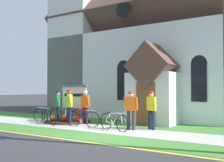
# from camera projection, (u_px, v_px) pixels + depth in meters

# --- Properties ---
(ground) EXTENTS (140.00, 140.00, 0.00)m
(ground) POSITION_uv_depth(u_px,v_px,m) (153.00, 125.00, 13.70)
(ground) COLOR #333335
(sidewalk_slab) EXTENTS (32.00, 2.11, 0.01)m
(sidewalk_slab) POSITION_uv_depth(u_px,v_px,m) (83.00, 127.00, 13.07)
(sidewalk_slab) COLOR #B7B5AD
(sidewalk_slab) RESTS_ON ground
(grass_verge) EXTENTS (32.00, 1.63, 0.01)m
(grass_verge) POSITION_uv_depth(u_px,v_px,m) (54.00, 132.00, 11.52)
(grass_verge) COLOR #427F33
(grass_verge) RESTS_ON ground
(church_lawn) EXTENTS (24.00, 2.60, 0.01)m
(church_lawn) POSITION_uv_depth(u_px,v_px,m) (111.00, 122.00, 15.03)
(church_lawn) COLOR #427F33
(church_lawn) RESTS_ON ground
(curb_paint_stripe) EXTENTS (28.00, 0.16, 0.01)m
(curb_paint_stripe) POSITION_uv_depth(u_px,v_px,m) (35.00, 135.00, 10.71)
(curb_paint_stripe) COLOR yellow
(curb_paint_stripe) RESTS_ON ground
(church_building) EXTENTS (12.96, 10.69, 13.53)m
(church_building) POSITION_uv_depth(u_px,v_px,m) (147.00, 46.00, 19.92)
(church_building) COLOR silver
(church_building) RESTS_ON ground
(church_sign) EXTENTS (1.74, 0.20, 2.01)m
(church_sign) POSITION_uv_depth(u_px,v_px,m) (74.00, 98.00, 15.37)
(church_sign) COLOR slate
(church_sign) RESTS_ON ground
(flower_bed) EXTENTS (2.43, 2.43, 0.34)m
(flower_bed) POSITION_uv_depth(u_px,v_px,m) (68.00, 121.00, 14.91)
(flower_bed) COLOR #382319
(flower_bed) RESTS_ON ground
(bicycle_red) EXTENTS (1.68, 0.48, 0.85)m
(bicycle_red) POSITION_uv_depth(u_px,v_px,m) (82.00, 119.00, 13.15)
(bicycle_red) COLOR black
(bicycle_red) RESTS_ON ground
(bicycle_blue) EXTENTS (1.69, 0.70, 0.85)m
(bicycle_blue) POSITION_uv_depth(u_px,v_px,m) (49.00, 117.00, 13.98)
(bicycle_blue) COLOR black
(bicycle_blue) RESTS_ON ground
(bicycle_black) EXTENTS (1.71, 0.49, 0.80)m
(bicycle_black) POSITION_uv_depth(u_px,v_px,m) (114.00, 122.00, 11.94)
(bicycle_black) COLOR black
(bicycle_black) RESTS_ON ground
(bicycle_white) EXTENTS (1.72, 0.44, 0.83)m
(bicycle_white) POSITION_uv_depth(u_px,v_px,m) (48.00, 115.00, 14.92)
(bicycle_white) COLOR black
(bicycle_white) RESTS_ON ground
(cyclist_in_red_jersey) EXTENTS (0.48, 0.67, 1.68)m
(cyclist_in_red_jersey) POSITION_uv_depth(u_px,v_px,m) (58.00, 104.00, 15.19)
(cyclist_in_red_jersey) COLOR #191E38
(cyclist_in_red_jersey) RESTS_ON ground
(cyclist_in_green_jersey) EXTENTS (0.54, 0.55, 1.68)m
(cyclist_in_green_jersey) POSITION_uv_depth(u_px,v_px,m) (151.00, 107.00, 12.23)
(cyclist_in_green_jersey) COLOR #191E38
(cyclist_in_green_jersey) RESTS_ON ground
(cyclist_in_yellow_jersey) EXTENTS (0.66, 0.29, 1.68)m
(cyclist_in_yellow_jersey) POSITION_uv_depth(u_px,v_px,m) (131.00, 107.00, 12.13)
(cyclist_in_yellow_jersey) COLOR #2D2D33
(cyclist_in_yellow_jersey) RESTS_ON ground
(cyclist_in_blue_jersey) EXTENTS (0.63, 0.45, 1.70)m
(cyclist_in_blue_jersey) POSITION_uv_depth(u_px,v_px,m) (85.00, 104.00, 14.25)
(cyclist_in_blue_jersey) COLOR #191E38
(cyclist_in_blue_jersey) RESTS_ON ground
(cyclist_in_white_jersey) EXTENTS (0.54, 0.63, 1.77)m
(cyclist_in_white_jersey) POSITION_uv_depth(u_px,v_px,m) (69.00, 103.00, 14.07)
(cyclist_in_white_jersey) COLOR #191E38
(cyclist_in_white_jersey) RESTS_ON ground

